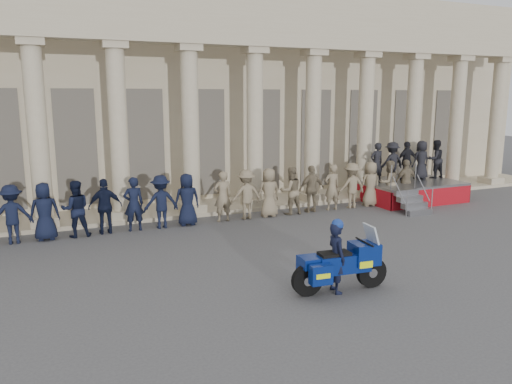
# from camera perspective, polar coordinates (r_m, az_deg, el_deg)

# --- Properties ---
(ground) EXTENTS (90.00, 90.00, 0.00)m
(ground) POSITION_cam_1_polar(r_m,az_deg,el_deg) (11.62, -2.09, -11.78)
(ground) COLOR #464649
(ground) RESTS_ON ground
(building) EXTENTS (40.00, 12.50, 9.00)m
(building) POSITION_cam_1_polar(r_m,az_deg,el_deg) (25.02, -14.90, 10.69)
(building) COLOR tan
(building) RESTS_ON ground
(officer_rank) EXTENTS (23.48, 0.70, 1.84)m
(officer_rank) POSITION_cam_1_polar(r_m,az_deg,el_deg) (17.23, -13.10, -1.28)
(officer_rank) COLOR black
(officer_rank) RESTS_ON ground
(reviewing_stand) EXTENTS (4.15, 4.01, 2.55)m
(reviewing_stand) POSITION_cam_1_polar(r_m,az_deg,el_deg) (22.60, 17.11, 2.57)
(reviewing_stand) COLOR gray
(reviewing_stand) RESTS_ON ground
(motorcycle) EXTENTS (2.40, 1.01, 1.54)m
(motorcycle) POSITION_cam_1_polar(r_m,az_deg,el_deg) (11.81, 9.72, -8.08)
(motorcycle) COLOR black
(motorcycle) RESTS_ON ground
(rider) EXTENTS (0.45, 0.64, 1.75)m
(rider) POSITION_cam_1_polar(r_m,az_deg,el_deg) (11.69, 9.18, -7.22)
(rider) COLOR black
(rider) RESTS_ON ground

